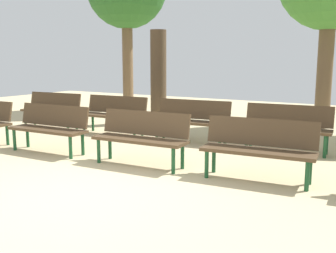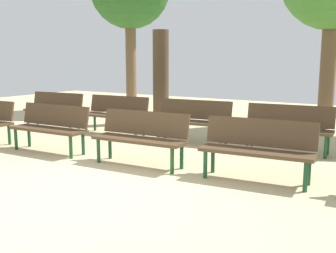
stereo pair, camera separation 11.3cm
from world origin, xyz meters
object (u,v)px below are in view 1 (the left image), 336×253
(bench_r1_c0, at_px, (52,108))
(bench_r1_c1, at_px, (114,112))
(bench_r0_c2, at_px, (142,135))
(bench_r0_c3, at_px, (259,145))
(tree_3, at_px, (158,77))
(bench_r1_c2, at_px, (192,118))
(bench_r0_c1, at_px, (50,125))
(bench_r1_c3, at_px, (287,125))

(bench_r1_c0, bearing_deg, bench_r1_c1, -0.73)
(bench_r0_c2, height_order, bench_r1_c1, same)
(bench_r0_c3, relative_size, tree_3, 0.66)
(bench_r1_c1, bearing_deg, bench_r1_c2, 0.86)
(bench_r0_c1, xyz_separation_m, bench_r1_c1, (-0.11, 2.04, 0.00))
(bench_r0_c1, distance_m, bench_r1_c3, 4.42)
(bench_r1_c3, bearing_deg, tree_3, 151.02)
(bench_r1_c2, height_order, bench_r1_c3, same)
(bench_r1_c0, distance_m, tree_3, 2.92)
(bench_r0_c3, xyz_separation_m, bench_r1_c1, (-4.01, 1.75, 0.00))
(bench_r0_c3, bearing_deg, bench_r0_c1, 178.91)
(bench_r1_c1, relative_size, bench_r1_c2, 0.99)
(bench_r1_c1, xyz_separation_m, bench_r1_c3, (3.89, 0.25, 0.00))
(tree_3, bearing_deg, bench_r1_c2, -43.41)
(bench_r0_c1, height_order, bench_r1_c0, same)
(bench_r1_c0, bearing_deg, tree_3, 45.71)
(bench_r0_c3, relative_size, bench_r1_c0, 1.01)
(bench_r0_c3, height_order, bench_r1_c3, same)
(bench_r0_c3, distance_m, tree_3, 5.62)
(bench_r0_c2, xyz_separation_m, tree_3, (-2.18, 3.97, 0.74))
(bench_r0_c3, bearing_deg, bench_r1_c2, 132.32)
(bench_r1_c1, relative_size, tree_3, 0.65)
(bench_r1_c0, xyz_separation_m, tree_3, (1.83, 2.15, 0.74))
(bench_r0_c2, xyz_separation_m, bench_r1_c1, (-2.10, 1.93, 0.00))
(bench_r1_c0, xyz_separation_m, bench_r1_c1, (1.91, 0.10, 0.00))
(bench_r0_c1, bearing_deg, bench_r0_c3, 2.02)
(bench_r1_c1, bearing_deg, tree_3, 89.55)
(bench_r1_c0, height_order, bench_r1_c2, same)
(bench_r1_c2, height_order, tree_3, tree_3)
(bench_r1_c2, relative_size, bench_r1_c3, 1.00)
(bench_r1_c1, bearing_deg, bench_r0_c3, -26.23)
(bench_r0_c3, relative_size, bench_r1_c1, 1.01)
(bench_r1_c3, bearing_deg, bench_r0_c3, -91.34)
(bench_r1_c2, xyz_separation_m, tree_3, (-2.03, 1.92, 0.74))
(bench_r0_c1, relative_size, bench_r0_c2, 1.00)
(bench_r0_c1, distance_m, bench_r0_c2, 1.99)
(bench_r0_c1, distance_m, bench_r1_c2, 2.84)
(bench_r0_c1, height_order, bench_r0_c3, same)
(bench_r1_c2, bearing_deg, bench_r0_c2, -90.76)
(bench_r0_c2, xyz_separation_m, bench_r1_c0, (-4.01, 1.82, 0.00))
(bench_r0_c2, height_order, bench_r1_c3, same)
(bench_r1_c3, height_order, tree_3, tree_3)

